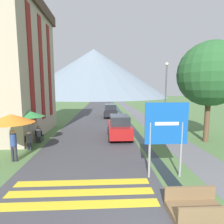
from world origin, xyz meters
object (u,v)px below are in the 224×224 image
object	(u,v)px
parked_car_far	(110,111)
streetlamp	(166,93)
cafe_chair_middle	(25,140)
cafe_chair_far_right	(38,135)
road_sign	(166,130)
tree_by_path	(210,74)
parked_car_near	(119,127)
cafe_umbrella_middle_green	(30,114)
person_standing_terrace	(13,143)
person_seated_far	(29,140)
footbridge	(198,209)
hotel_building	(7,63)
person_seated_near	(38,133)
cafe_chair_far_left	(40,135)
cafe_umbrella_front_orange	(11,119)

from	to	relation	value
parked_car_far	streetlamp	distance (m)	10.84
cafe_chair_middle	cafe_chair_far_right	bearing A→B (deg)	79.86
road_sign	tree_by_path	size ratio (longest dim) A/B	0.46
streetlamp	tree_by_path	world-z (taller)	tree_by_path
parked_car_near	cafe_umbrella_middle_green	xyz separation A→B (m)	(-6.22, -1.55, 1.27)
parked_car_far	cafe_umbrella_middle_green	xyz separation A→B (m)	(-5.94, -12.12, 1.27)
cafe_chair_far_right	tree_by_path	distance (m)	13.08
person_standing_terrace	person_seated_far	size ratio (longest dim) A/B	1.43
streetlamp	cafe_umbrella_middle_green	bearing A→B (deg)	-166.25
person_standing_terrace	streetlamp	distance (m)	11.56
road_sign	footbridge	size ratio (longest dim) A/B	1.93
parked_car_near	tree_by_path	distance (m)	7.54
parked_car_near	cafe_chair_far_right	size ratio (longest dim) A/B	4.63
hotel_building	person_seated_near	size ratio (longest dim) A/B	8.87
cafe_umbrella_middle_green	person_standing_terrace	distance (m)	3.03
person_standing_terrace	streetlamp	bearing A→B (deg)	27.85
hotel_building	tree_by_path	size ratio (longest dim) A/B	1.54
parked_car_near	person_seated_far	xyz separation A→B (m)	(-5.98, -2.47, -0.24)
cafe_chair_middle	person_seated_far	distance (m)	0.52
parked_car_near	person_standing_terrace	distance (m)	7.39
road_sign	tree_by_path	xyz separation A→B (m)	(4.84, 5.01, 2.76)
cafe_chair_middle	hotel_building	bearing A→B (deg)	128.66
road_sign	cafe_chair_far_right	xyz separation A→B (m)	(-7.46, 5.68, -1.61)
cafe_chair_far_right	cafe_chair_far_left	bearing A→B (deg)	-13.13
cafe_chair_far_left	person_seated_near	xyz separation A→B (m)	(0.00, -0.25, 0.17)
cafe_chair_far_left	streetlamp	world-z (taller)	streetlamp
cafe_chair_middle	person_seated_near	bearing A→B (deg)	69.58
footbridge	tree_by_path	size ratio (longest dim) A/B	0.24
cafe_umbrella_middle_green	streetlamp	size ratio (longest dim) A/B	0.40
cafe_chair_far_left	person_seated_far	size ratio (longest dim) A/B	0.71
road_sign	streetlamp	xyz separation A→B (m)	(2.56, 7.31, 1.38)
footbridge	cafe_umbrella_front_orange	distance (m)	9.39
person_seated_far	streetlamp	bearing A→B (deg)	18.97
cafe_chair_far_right	person_seated_near	world-z (taller)	person_seated_near
streetlamp	person_standing_terrace	bearing A→B (deg)	-152.15
footbridge	cafe_umbrella_front_orange	bearing A→B (deg)	148.50
footbridge	cafe_chair_far_right	size ratio (longest dim) A/B	2.00
road_sign	person_seated_far	bearing A→B (deg)	152.32
parked_car_far	cafe_umbrella_middle_green	world-z (taller)	cafe_umbrella_middle_green
cafe_chair_middle	tree_by_path	size ratio (longest dim) A/B	0.12
cafe_chair_far_left	tree_by_path	size ratio (longest dim) A/B	0.12
footbridge	person_seated_far	world-z (taller)	person_seated_far
hotel_building	cafe_chair_far_right	distance (m)	6.55
footbridge	parked_car_near	size ratio (longest dim) A/B	0.43
parked_car_near	cafe_chair_far_left	distance (m)	5.97
person_seated_far	hotel_building	bearing A→B (deg)	127.55
cafe_chair_far_right	cafe_umbrella_front_orange	bearing A→B (deg)	-67.57
cafe_chair_middle	tree_by_path	world-z (taller)	tree_by_path
parked_car_near	person_standing_terrace	world-z (taller)	parked_car_near
parked_car_near	streetlamp	distance (m)	4.85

